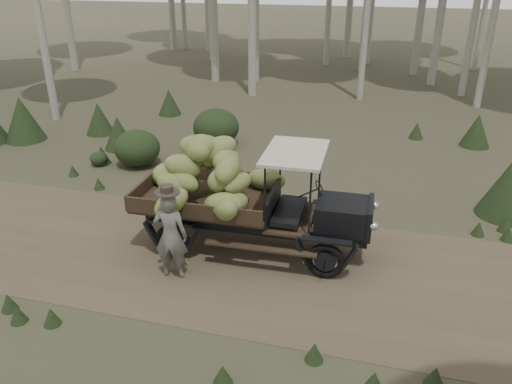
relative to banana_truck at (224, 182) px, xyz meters
The scene contains 5 objects.
ground 1.47m from the banana_truck, 62.06° to the right, with size 120.00×120.00×0.00m, color #473D2B.
dirt_track 1.46m from the banana_truck, 62.06° to the right, with size 70.00×4.00×0.01m, color brown.
banana_truck is the anchor object (origin of this frame).
farmer 1.46m from the banana_truck, 114.25° to the right, with size 0.63×0.48×1.74m.
undergrowth 2.05m from the banana_truck, 119.16° to the right, with size 20.38×21.85×1.36m.
Camera 1 is at (2.49, -7.49, 5.05)m, focal length 35.00 mm.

